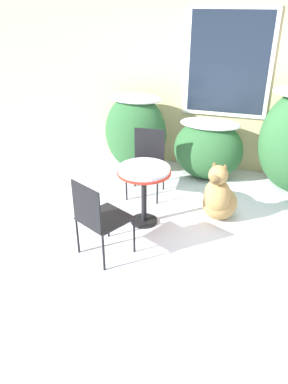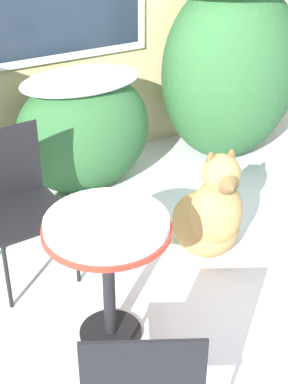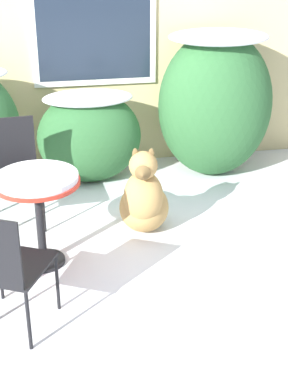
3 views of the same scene
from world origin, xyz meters
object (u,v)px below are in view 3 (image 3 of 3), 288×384
patio_chair_near_table (13,167)px  patio_chair_far_side (3,265)px  patio_table (38,190)px  dog (144,200)px

patio_chair_near_table → patio_chair_far_side: same height
patio_table → dog: bearing=21.8°
patio_chair_near_table → dog: 1.19m
patio_chair_far_side → dog: size_ratio=1.12×
dog → patio_chair_far_side: bearing=-121.7°
patio_table → patio_chair_far_side: 0.85m
patio_table → dog: dog is taller
patio_chair_far_side → dog: 1.62m
patio_chair_far_side → patio_chair_near_table: bearing=-64.5°
patio_table → patio_chair_far_side: (-0.24, -0.80, -0.12)m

